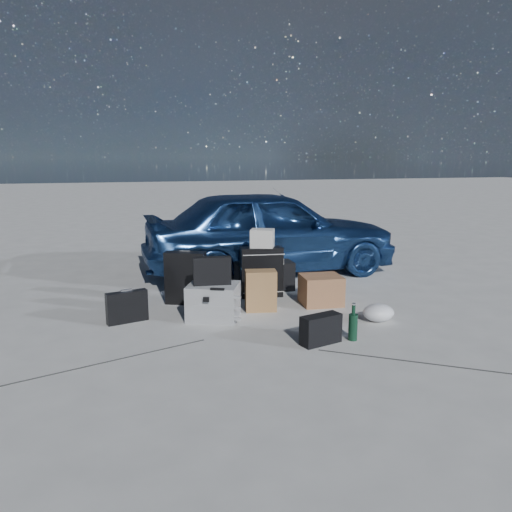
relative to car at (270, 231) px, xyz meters
The scene contains 16 objects.
ground 2.39m from the car, 108.56° to the right, with size 60.00×60.00×0.00m, color beige.
car is the anchor object (origin of this frame).
pelican_case 2.23m from the car, 122.83° to the right, with size 0.50×0.41×0.36m, color #939497.
laptop_bag 2.21m from the car, 122.92° to the right, with size 0.38×0.09×0.28m, color black.
briefcase 2.70m from the car, 139.93° to the right, with size 0.41×0.09×0.32m, color black.
suitcase_left 1.86m from the car, 138.48° to the right, with size 0.45×0.16×0.59m, color black.
suitcase_right 1.31m from the car, 112.00° to the right, with size 0.49×0.18×0.59m, color black.
white_carton 1.25m from the car, 111.67° to the right, with size 0.26×0.21×0.21m, color beige.
duffel_bag 1.08m from the car, 111.30° to the right, with size 0.71×0.30×0.35m, color black.
flat_box_white 1.01m from the car, 111.40° to the right, with size 0.44×0.33×0.08m, color beige.
flat_box_black 0.98m from the car, 111.22° to the right, with size 0.29×0.21×0.06m, color black.
kraft_bag 1.86m from the car, 110.67° to the right, with size 0.33×0.20×0.44m, color #8D5E3D.
cardboard_box 1.73m from the car, 87.49° to the right, with size 0.44×0.38×0.33m, color olive.
plastic_bag 2.47m from the car, 80.61° to the right, with size 0.32×0.27×0.18m, color silver.
messenger_bag 2.87m from the car, 98.43° to the right, with size 0.38×0.14×0.26m, color black.
green_bottle 2.83m from the car, 92.07° to the right, with size 0.08×0.08×0.33m, color black.
Camera 1 is at (-1.39, -4.47, 1.63)m, focal length 35.00 mm.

